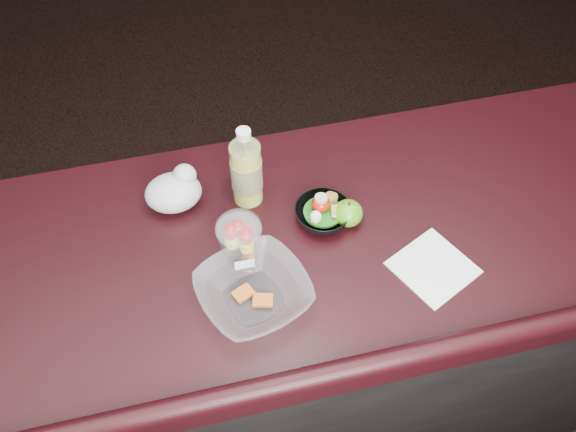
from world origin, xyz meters
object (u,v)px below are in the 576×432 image
object	(u,v)px
green_apple	(348,213)
snack_bowl	(322,213)
lemonade_bottle	(246,171)
takeout_bowl	(254,292)
fruit_cup	(240,240)

from	to	relation	value
green_apple	snack_bowl	size ratio (longest dim) A/B	0.46
lemonade_bottle	takeout_bowl	xyz separation A→B (m)	(-0.04, -0.29, -0.07)
lemonade_bottle	snack_bowl	size ratio (longest dim) A/B	1.46
green_apple	fruit_cup	bearing A→B (deg)	-170.02
fruit_cup	green_apple	size ratio (longest dim) A/B	2.00
lemonade_bottle	fruit_cup	xyz separation A→B (m)	(-0.05, -0.18, -0.02)
fruit_cup	green_apple	bearing A→B (deg)	9.98
lemonade_bottle	green_apple	xyz separation A→B (m)	(0.22, -0.13, -0.06)
snack_bowl	fruit_cup	bearing A→B (deg)	-162.46
green_apple	lemonade_bottle	bearing A→B (deg)	149.12
snack_bowl	takeout_bowl	bearing A→B (deg)	-139.01
lemonade_bottle	green_apple	world-z (taller)	lemonade_bottle
lemonade_bottle	takeout_bowl	bearing A→B (deg)	-98.83
green_apple	snack_bowl	distance (m)	0.06
lemonade_bottle	fruit_cup	distance (m)	0.19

